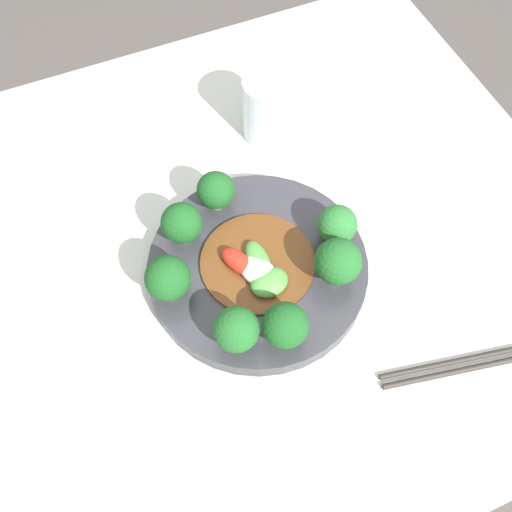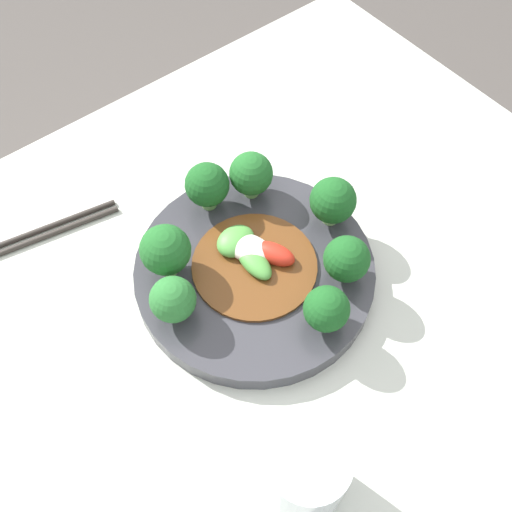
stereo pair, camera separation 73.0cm
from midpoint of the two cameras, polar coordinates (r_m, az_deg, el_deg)
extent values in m
plane|color=#4C4742|center=(1.40, 3.72, -34.02)|extent=(8.00, 8.00, 0.00)
cube|color=#B7BCAD|center=(1.03, 5.11, -34.48)|extent=(0.92, 0.82, 0.75)
cylinder|color=#333338|center=(0.64, 5.08, -32.18)|extent=(0.28, 0.28, 0.02)
cylinder|color=#7AAD5B|center=(0.62, -5.69, -32.69)|extent=(0.02, 0.02, 0.02)
sphere|color=#1E5B23|center=(0.58, -6.01, -32.69)|extent=(0.06, 0.06, 0.06)
cylinder|color=#89B76B|center=(0.63, 13.89, -25.51)|extent=(0.02, 0.02, 0.02)
sphere|color=#19511E|center=(0.61, 14.52, -25.13)|extent=(0.06, 0.06, 0.06)
cylinder|color=#7AAD5B|center=(0.63, 16.01, -32.49)|extent=(0.02, 0.02, 0.01)
sphere|color=#19511E|center=(0.61, 16.73, -32.43)|extent=(0.05, 0.05, 0.05)
cylinder|color=#70A356|center=(0.63, 14.17, -38.26)|extent=(0.02, 0.02, 0.01)
sphere|color=#19511E|center=(0.61, 14.83, -38.46)|extent=(0.05, 0.05, 0.05)
cylinder|color=#70A356|center=(0.63, 4.14, -22.38)|extent=(0.02, 0.02, 0.02)
sphere|color=#1E5B23|center=(0.60, 4.33, -21.87)|extent=(0.05, 0.05, 0.05)
cylinder|color=#89B76B|center=(0.62, -4.69, -37.99)|extent=(0.02, 0.02, 0.01)
sphere|color=#286B2D|center=(0.59, -4.92, -38.22)|extent=(0.05, 0.05, 0.05)
cylinder|color=#70A356|center=(0.62, -1.03, -24.09)|extent=(0.02, 0.02, 0.02)
sphere|color=#19511E|center=(0.59, -1.07, -23.66)|extent=(0.05, 0.05, 0.05)
cylinder|color=#5B3314|center=(0.62, 5.20, -32.17)|extent=(0.15, 0.15, 0.00)
ellipsoid|color=#4C933D|center=(0.61, 2.86, -29.59)|extent=(0.05, 0.05, 0.02)
ellipsoid|color=silver|center=(0.61, 4.30, -30.67)|extent=(0.06, 0.07, 0.02)
ellipsoid|color=#4C933D|center=(0.61, 5.21, -32.04)|extent=(0.03, 0.06, 0.02)
ellipsoid|color=red|center=(0.62, 7.44, -31.23)|extent=(0.05, 0.06, 0.02)
cylinder|color=silver|center=(0.65, 13.86, -53.23)|extent=(0.08, 0.08, 0.10)
cylinder|color=#2D2823|center=(0.69, -21.69, -25.26)|extent=(0.21, 0.05, 0.01)
cylinder|color=#2D2823|center=(0.68, -21.42, -26.21)|extent=(0.21, 0.05, 0.01)
camera|label=1|loc=(0.36, -16.14, 61.90)|focal=42.00mm
camera|label=2|loc=(0.36, 163.86, -61.90)|focal=42.00mm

